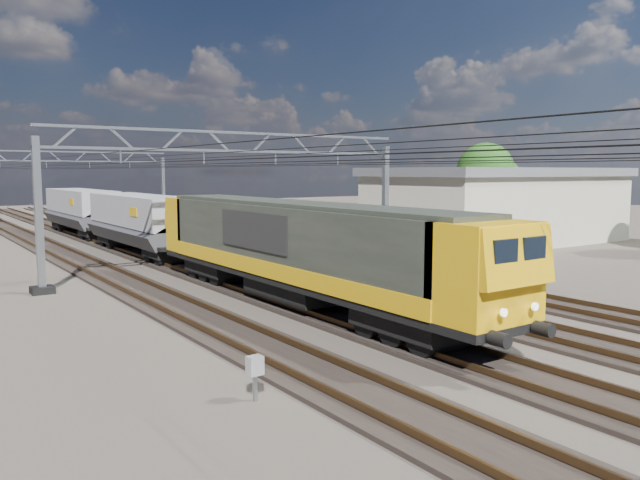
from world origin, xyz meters
TOP-DOWN VIEW (x-y plane):
  - ground at (0.00, 0.00)m, footprint 160.00×160.00m
  - track_outer_west at (-6.00, 0.00)m, footprint 2.60×140.00m
  - track_loco at (-2.00, 0.00)m, footprint 2.60×140.00m
  - track_inner_east at (2.00, 0.00)m, footprint 2.60×140.00m
  - track_outer_east at (6.00, 0.00)m, footprint 2.60×140.00m
  - catenary_gantry_mid at (0.00, 4.00)m, footprint 19.90×0.90m
  - catenary_gantry_far at (0.00, 40.00)m, footprint 19.90×0.90m
  - overhead_wires at (0.00, 8.00)m, footprint 12.03×140.00m
  - locomotive at (-2.00, -4.25)m, footprint 2.76×21.10m
  - hopper_wagon_lead at (-2.00, 13.44)m, footprint 3.38×13.00m
  - hopper_wagon_mid at (-2.00, 27.64)m, footprint 3.38×13.00m
  - trackside_cabinet at (-8.12, -12.08)m, footprint 0.36×0.28m
  - industrial_shed at (22.00, 6.00)m, footprint 18.60×10.60m
  - tree_far at (30.32, 13.79)m, footprint 5.63×5.23m

SIDE VIEW (x-z plane):
  - ground at x=0.00m, z-range 0.00..0.00m
  - track_outer_west at x=-6.00m, z-range -0.08..0.22m
  - track_loco at x=-2.00m, z-range -0.08..0.22m
  - track_inner_east at x=2.00m, z-range -0.08..0.22m
  - track_outer_east at x=6.00m, z-range -0.08..0.22m
  - trackside_cabinet at x=-8.12m, z-range 0.25..1.29m
  - hopper_wagon_lead at x=-2.00m, z-range 0.60..3.86m
  - hopper_wagon_mid at x=-2.00m, z-range 0.60..3.86m
  - locomotive at x=-2.00m, z-range 0.52..4.14m
  - industrial_shed at x=22.00m, z-range 0.03..5.43m
  - catenary_gantry_mid at x=0.00m, z-range 0.35..7.46m
  - catenary_gantry_far at x=0.00m, z-range 0.35..7.46m
  - tree_far at x=30.32m, z-range 1.07..8.82m
  - overhead_wires at x=0.00m, z-range 5.48..6.02m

